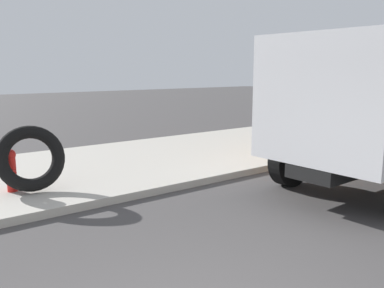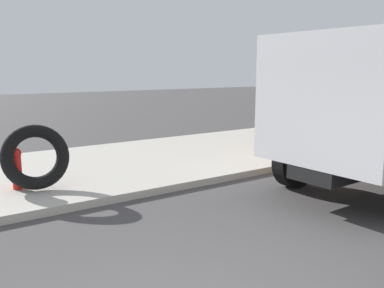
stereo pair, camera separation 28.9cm
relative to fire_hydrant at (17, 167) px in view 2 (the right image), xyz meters
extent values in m
cube|color=#ADA89E|center=(0.15, 1.07, -0.50)|extent=(36.00, 5.00, 0.15)
cylinder|color=red|center=(0.00, 0.01, -0.11)|extent=(0.18, 0.18, 0.65)
sphere|color=red|center=(0.00, 0.01, 0.27)|extent=(0.21, 0.21, 0.21)
cylinder|color=red|center=(0.00, -0.16, -0.03)|extent=(0.08, 0.15, 0.08)
cylinder|color=red|center=(0.00, 0.17, -0.03)|extent=(0.08, 0.15, 0.08)
cylinder|color=red|center=(0.00, -0.16, -0.11)|extent=(0.10, 0.15, 0.10)
torus|color=black|center=(0.30, -0.21, 0.20)|extent=(1.32, 0.80, 1.25)
cube|color=silver|center=(4.73, -3.77, 1.32)|extent=(2.08, 2.57, 2.20)
cylinder|color=black|center=(4.88, -2.52, -0.03)|extent=(1.11, 0.34, 1.10)
camera|label=1|loc=(-1.76, -7.93, 1.83)|focal=38.35mm
camera|label=2|loc=(-1.53, -8.10, 1.83)|focal=38.35mm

